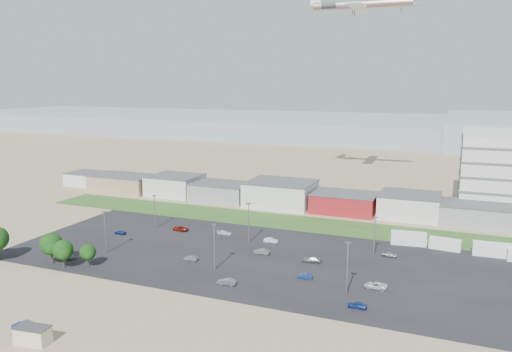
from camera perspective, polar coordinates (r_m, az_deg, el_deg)
The scene contains 33 objects.
ground at distance 106.28m, azimuth -7.01°, elevation -12.14°, with size 700.00×700.00×0.00m, color #8D765A.
parking_lot at distance 121.05m, azimuth -0.25°, elevation -9.18°, with size 120.00×50.00×0.01m, color black.
grass_strip at distance 151.26m, azimuth 2.61°, elevation -5.14°, with size 160.00×16.00×0.02m, color #275520.
hills_backdrop at distance 402.14m, azimuth 20.87°, elevation 4.65°, with size 700.00×200.00×9.00m, color gray, non-canonical shape.
building_row at distance 173.45m, azimuth -0.57°, elevation -1.73°, with size 170.00×20.00×8.00m, color silver, non-canonical shape.
portable_shed at distance 90.54m, azimuth -24.17°, elevation -16.25°, with size 5.64×2.93×2.84m, color beige, non-canonical shape.
telehandler at distance 93.35m, azimuth -24.99°, elevation -15.52°, with size 6.58×2.19×2.74m, color navy, non-canonical shape.
box_trailer_a at distance 134.88m, azimuth 17.04°, elevation -6.83°, with size 8.78×2.75×3.29m, color silver, non-canonical shape.
box_trailer_b at distance 134.03m, azimuth 20.80°, elevation -7.28°, with size 7.48×2.34×2.81m, color silver, non-canonical shape.
box_trailer_c at distance 133.48m, azimuth 25.33°, elevation -7.60°, with size 8.57×2.68×3.21m, color silver, non-canonical shape.
tree_mid at distance 124.45m, azimuth -22.36°, elevation -7.43°, with size 5.52×5.52×8.27m, color black, non-canonical shape.
tree_right at distance 121.05m, azimuth -21.18°, elevation -8.11°, with size 4.83×4.83×7.24m, color black, non-canonical shape.
tree_near at distance 120.20m, azimuth -18.66°, elevation -8.42°, with size 3.91×3.91×5.87m, color black, non-canonical shape.
lightpole_front_l at distance 127.32m, azimuth -16.85°, elevation -6.18°, with size 1.23×0.51×10.42m, color slate, non-canonical shape.
lightpole_front_m at distance 111.56m, azimuth -4.78°, elevation -8.09°, with size 1.24×0.52×10.54m, color slate, non-canonical shape.
lightpole_front_r at distance 100.17m, azimuth 10.39°, elevation -10.37°, with size 1.27×0.53×10.76m, color slate, non-canonical shape.
lightpole_back_l at distance 145.45m, azimuth -11.50°, elevation -4.03°, with size 1.13×0.47×9.59m, color slate, non-canonical shape.
lightpole_back_m at distance 129.63m, azimuth -0.84°, elevation -5.39°, with size 1.24×0.52×10.54m, color slate, non-canonical shape.
lightpole_back_r at distance 122.29m, azimuth 13.36°, elevation -6.82°, with size 1.16×0.49×9.90m, color slate, non-canonical shape.
airliner at distance 202.78m, azimuth 12.03°, elevation 18.58°, with size 45.13×30.77×13.33m, color silver, non-canonical shape.
parked_car_0 at distance 105.93m, azimuth 13.51°, elevation -12.07°, with size 2.10×4.54×1.26m, color silver.
parked_car_1 at distance 108.52m, azimuth 5.61°, elevation -11.31°, with size 1.16×3.33×1.10m, color navy.
parked_car_2 at distance 96.77m, azimuth 11.50°, elevation -14.25°, with size 1.43×3.55×1.21m, color navy.
parked_car_4 at distance 119.23m, azimuth -7.47°, elevation -9.30°, with size 1.17×3.36×1.11m, color #595B5E.
parked_car_5 at distance 142.87m, azimuth -15.27°, elevation -6.22°, with size 1.32×3.29×1.12m, color navy.
parked_car_6 at distance 137.42m, azimuth -3.62°, elevation -6.52°, with size 1.66×4.09×1.19m, color silver.
parked_car_7 at distance 122.44m, azimuth 0.64°, elevation -8.62°, with size 1.38×3.96×1.30m, color #595B5E.
parked_car_8 at distance 124.82m, azimuth 15.00°, elevation -8.63°, with size 1.46×3.64×1.24m, color #A5A5AA.
parked_car_9 at distance 142.68m, azimuth -8.59°, elevation -5.96°, with size 2.06×4.46×1.24m, color maroon.
parked_car_10 at distance 127.34m, azimuth -20.65°, elevation -8.59°, with size 1.64×4.04×1.17m, color #595B5E.
parked_car_11 at distance 131.03m, azimuth 1.70°, elevation -7.35°, with size 1.27×3.63×1.20m, color silver.
parked_car_12 at distance 117.88m, azimuth 6.37°, elevation -9.47°, with size 1.81×4.46×1.30m, color #A5A5AA.
parked_car_13 at distance 105.04m, azimuth -3.40°, elevation -11.97°, with size 1.39×3.99×1.31m, color #A5A5AA.
Camera 1 is at (48.33, -85.41, 40.80)m, focal length 35.00 mm.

